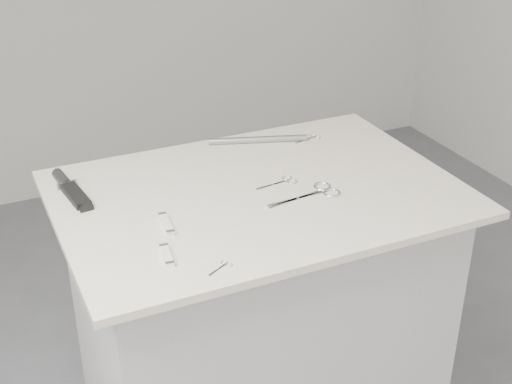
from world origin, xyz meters
name	(u,v)px	position (x,y,z in m)	size (l,w,h in m)	color
plinth	(258,338)	(0.00, 0.00, 0.45)	(0.90, 0.60, 0.90)	#B2B2AF
display_board	(258,194)	(0.00, 0.00, 0.91)	(1.00, 0.70, 0.02)	beige
large_shears	(317,193)	(0.13, -0.08, 0.92)	(0.20, 0.09, 0.01)	silver
embroidery_scissors_a	(282,182)	(0.07, 0.01, 0.92)	(0.12, 0.05, 0.00)	silver
embroidery_scissors_b	(310,138)	(0.27, 0.23, 0.92)	(0.09, 0.04, 0.00)	silver
tiny_scissors	(222,267)	(-0.21, -0.28, 0.92)	(0.06, 0.04, 0.00)	silver
sheathed_knife	(69,188)	(-0.43, 0.20, 0.93)	(0.06, 0.21, 0.03)	black
pocket_knife_a	(166,224)	(-0.27, -0.07, 0.93)	(0.03, 0.10, 0.01)	white
pocket_knife_b	(167,256)	(-0.31, -0.20, 0.93)	(0.03, 0.08, 0.01)	white
metal_rail	(258,140)	(0.13, 0.27, 0.93)	(0.02, 0.02, 0.29)	#919399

